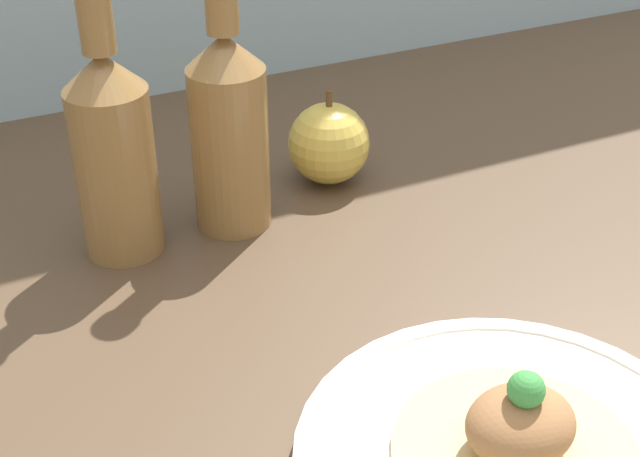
# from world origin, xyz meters

# --- Properties ---
(ground_plane) EXTENTS (1.80, 1.10, 0.04)m
(ground_plane) POSITION_xyz_m (0.00, 0.00, -0.02)
(ground_plane) COLOR brown
(plated_food) EXTENTS (0.15, 0.15, 0.07)m
(plated_food) POSITION_xyz_m (0.00, -0.15, 0.03)
(plated_food) COLOR #D6BC7F
(plated_food) RESTS_ON plate
(cider_bottle_left) EXTENTS (0.07, 0.07, 0.26)m
(cider_bottle_left) POSITION_xyz_m (-0.15, 0.21, 0.10)
(cider_bottle_left) COLOR olive
(cider_bottle_left) RESTS_ON ground_plane
(cider_bottle_right) EXTENTS (0.07, 0.07, 0.26)m
(cider_bottle_right) POSITION_xyz_m (-0.05, 0.21, 0.10)
(cider_bottle_right) COLOR olive
(cider_bottle_right) RESTS_ON ground_plane
(apple) EXTENTS (0.08, 0.08, 0.09)m
(apple) POSITION_xyz_m (0.06, 0.25, 0.04)
(apple) COLOR gold
(apple) RESTS_ON ground_plane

